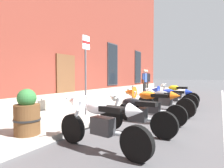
{
  "coord_description": "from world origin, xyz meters",
  "views": [
    {
      "loc": [
        -6.34,
        -3.06,
        1.4
      ],
      "look_at": [
        1.06,
        1.05,
        1.05
      ],
      "focal_mm": 31.53,
      "sensor_mm": 36.0,
      "label": 1
    }
  ],
  "objects_px": {
    "motorcycle_orange_sport": "(148,103)",
    "parking_sign": "(86,64)",
    "motorcycle_yellow_naked": "(175,95)",
    "barrel_planter": "(27,114)",
    "motorcycle_black_naked": "(135,115)",
    "pedestrian_blue_top": "(145,80)",
    "motorcycle_grey_naked": "(164,102)",
    "pedestrian_dark_jacket": "(146,80)",
    "motorcycle_blue_sport": "(169,96)",
    "motorcycle_white_sport": "(97,120)"
  },
  "relations": [
    {
      "from": "motorcycle_orange_sport",
      "to": "barrel_planter",
      "type": "bearing_deg",
      "value": 147.81
    },
    {
      "from": "motorcycle_black_naked",
      "to": "barrel_planter",
      "type": "distance_m",
      "value": 2.43
    },
    {
      "from": "pedestrian_dark_jacket",
      "to": "barrel_planter",
      "type": "distance_m",
      "value": 10.86
    },
    {
      "from": "motorcycle_white_sport",
      "to": "motorcycle_black_naked",
      "type": "distance_m",
      "value": 1.31
    },
    {
      "from": "motorcycle_white_sport",
      "to": "pedestrian_blue_top",
      "type": "bearing_deg",
      "value": 14.53
    },
    {
      "from": "motorcycle_grey_naked",
      "to": "barrel_planter",
      "type": "distance_m",
      "value": 4.61
    },
    {
      "from": "parking_sign",
      "to": "motorcycle_grey_naked",
      "type": "bearing_deg",
      "value": -48.53
    },
    {
      "from": "motorcycle_orange_sport",
      "to": "pedestrian_blue_top",
      "type": "relative_size",
      "value": 1.22
    },
    {
      "from": "motorcycle_orange_sport",
      "to": "pedestrian_dark_jacket",
      "type": "xyz_separation_m",
      "value": [
        8.0,
        2.83,
        0.52
      ]
    },
    {
      "from": "motorcycle_blue_sport",
      "to": "motorcycle_yellow_naked",
      "type": "xyz_separation_m",
      "value": [
        1.4,
        0.01,
        -0.05
      ]
    },
    {
      "from": "motorcycle_black_naked",
      "to": "pedestrian_blue_top",
      "type": "xyz_separation_m",
      "value": [
        8.3,
        2.73,
        0.62
      ]
    },
    {
      "from": "motorcycle_white_sport",
      "to": "barrel_planter",
      "type": "relative_size",
      "value": 2.16
    },
    {
      "from": "motorcycle_orange_sport",
      "to": "parking_sign",
      "type": "xyz_separation_m",
      "value": [
        -0.41,
        1.96,
        1.22
      ]
    },
    {
      "from": "motorcycle_orange_sport",
      "to": "pedestrian_blue_top",
      "type": "height_order",
      "value": "pedestrian_blue_top"
    },
    {
      "from": "motorcycle_grey_naked",
      "to": "motorcycle_blue_sport",
      "type": "height_order",
      "value": "motorcycle_blue_sport"
    },
    {
      "from": "motorcycle_white_sport",
      "to": "parking_sign",
      "type": "xyz_separation_m",
      "value": [
        2.1,
        1.82,
        1.23
      ]
    },
    {
      "from": "motorcycle_grey_naked",
      "to": "pedestrian_dark_jacket",
      "type": "bearing_deg",
      "value": 24.06
    },
    {
      "from": "parking_sign",
      "to": "barrel_planter",
      "type": "bearing_deg",
      "value": -175.02
    },
    {
      "from": "motorcycle_grey_naked",
      "to": "pedestrian_blue_top",
      "type": "height_order",
      "value": "pedestrian_blue_top"
    },
    {
      "from": "pedestrian_blue_top",
      "to": "pedestrian_dark_jacket",
      "type": "xyz_separation_m",
      "value": [
        0.92,
        0.19,
        0.01
      ]
    },
    {
      "from": "motorcycle_orange_sport",
      "to": "parking_sign",
      "type": "relative_size",
      "value": 0.8
    },
    {
      "from": "motorcycle_black_naked",
      "to": "pedestrian_blue_top",
      "type": "distance_m",
      "value": 8.76
    },
    {
      "from": "parking_sign",
      "to": "motorcycle_orange_sport",
      "type": "bearing_deg",
      "value": -78.31
    },
    {
      "from": "motorcycle_white_sport",
      "to": "barrel_planter",
      "type": "distance_m",
      "value": 1.63
    },
    {
      "from": "motorcycle_yellow_naked",
      "to": "barrel_planter",
      "type": "xyz_separation_m",
      "value": [
        -6.95,
        1.73,
        0.08
      ]
    },
    {
      "from": "motorcycle_grey_naked",
      "to": "motorcycle_blue_sport",
      "type": "distance_m",
      "value": 1.34
    },
    {
      "from": "motorcycle_black_naked",
      "to": "motorcycle_yellow_naked",
      "type": "xyz_separation_m",
      "value": [
        5.37,
        0.12,
        0.02
      ]
    },
    {
      "from": "motorcycle_blue_sport",
      "to": "motorcycle_grey_naked",
      "type": "bearing_deg",
      "value": -174.78
    },
    {
      "from": "motorcycle_yellow_naked",
      "to": "parking_sign",
      "type": "relative_size",
      "value": 0.82
    },
    {
      "from": "pedestrian_blue_top",
      "to": "barrel_planter",
      "type": "relative_size",
      "value": 1.72
    },
    {
      "from": "motorcycle_white_sport",
      "to": "motorcycle_grey_naked",
      "type": "distance_m",
      "value": 3.94
    },
    {
      "from": "motorcycle_blue_sport",
      "to": "pedestrian_dark_jacket",
      "type": "relative_size",
      "value": 1.27
    },
    {
      "from": "motorcycle_yellow_naked",
      "to": "pedestrian_blue_top",
      "type": "relative_size",
      "value": 1.25
    },
    {
      "from": "motorcycle_orange_sport",
      "to": "motorcycle_yellow_naked",
      "type": "bearing_deg",
      "value": 0.35
    },
    {
      "from": "motorcycle_black_naked",
      "to": "parking_sign",
      "type": "xyz_separation_m",
      "value": [
        0.81,
        2.06,
        1.33
      ]
    },
    {
      "from": "motorcycle_grey_naked",
      "to": "pedestrian_dark_jacket",
      "type": "height_order",
      "value": "pedestrian_dark_jacket"
    },
    {
      "from": "motorcycle_blue_sport",
      "to": "barrel_planter",
      "type": "bearing_deg",
      "value": 162.56
    },
    {
      "from": "pedestrian_blue_top",
      "to": "motorcycle_grey_naked",
      "type": "bearing_deg",
      "value": -154.15
    },
    {
      "from": "pedestrian_blue_top",
      "to": "pedestrian_dark_jacket",
      "type": "distance_m",
      "value": 0.94
    },
    {
      "from": "motorcycle_black_naked",
      "to": "barrel_planter",
      "type": "height_order",
      "value": "barrel_planter"
    },
    {
      "from": "motorcycle_orange_sport",
      "to": "pedestrian_blue_top",
      "type": "xyz_separation_m",
      "value": [
        7.09,
        2.64,
        0.51
      ]
    },
    {
      "from": "parking_sign",
      "to": "motorcycle_black_naked",
      "type": "bearing_deg",
      "value": -111.49
    },
    {
      "from": "motorcycle_black_naked",
      "to": "motorcycle_blue_sport",
      "type": "height_order",
      "value": "motorcycle_blue_sport"
    },
    {
      "from": "motorcycle_blue_sport",
      "to": "pedestrian_dark_jacket",
      "type": "bearing_deg",
      "value": 28.22
    },
    {
      "from": "motorcycle_black_naked",
      "to": "motorcycle_blue_sport",
      "type": "distance_m",
      "value": 3.98
    },
    {
      "from": "motorcycle_black_naked",
      "to": "motorcycle_orange_sport",
      "type": "relative_size",
      "value": 0.97
    },
    {
      "from": "motorcycle_white_sport",
      "to": "motorcycle_grey_naked",
      "type": "bearing_deg",
      "value": -3.74
    },
    {
      "from": "motorcycle_blue_sport",
      "to": "motorcycle_yellow_naked",
      "type": "relative_size",
      "value": 1.02
    },
    {
      "from": "pedestrian_dark_jacket",
      "to": "parking_sign",
      "type": "relative_size",
      "value": 0.66
    },
    {
      "from": "pedestrian_dark_jacket",
      "to": "motorcycle_orange_sport",
      "type": "bearing_deg",
      "value": -160.53
    }
  ]
}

